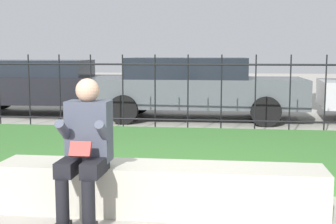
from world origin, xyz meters
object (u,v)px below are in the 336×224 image
Objects in this scene: car_parked_center at (194,87)px; stone_bench at (159,191)px; person_seated_reader at (86,145)px; car_parked_left at (41,85)px.

stone_bench is at bearing -89.55° from car_parked_center.
car_parked_left reaches higher than person_seated_reader.
person_seated_reader is at bearing -94.94° from car_parked_center.
car_parked_left is (-3.70, 0.41, -0.02)m from car_parked_center.
stone_bench is 2.39× the size of person_seated_reader.
car_parked_center is at bearing -8.82° from car_parked_left.
stone_bench is at bearing 25.29° from person_seated_reader.
car_parked_center reaches higher than car_parked_left.
stone_bench is 0.64× the size of car_parked_center.
person_seated_reader is 0.26× the size of car_parked_left.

